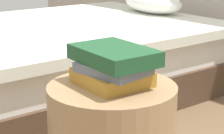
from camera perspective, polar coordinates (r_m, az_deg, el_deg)
bed at (r=2.87m, az=-6.22°, el=1.40°), size 1.65×2.09×0.62m
book_ochre at (r=1.44m, az=0.01°, el=-1.42°), size 0.25×0.23×0.05m
book_slate at (r=1.40m, az=0.16°, el=-0.18°), size 0.24×0.19×0.03m
book_forest at (r=1.40m, az=0.29°, el=1.65°), size 0.31×0.23×0.05m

